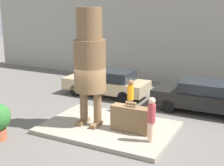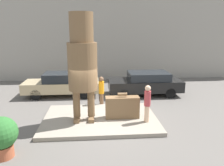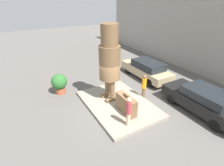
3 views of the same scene
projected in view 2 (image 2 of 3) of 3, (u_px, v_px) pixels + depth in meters
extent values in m
plane|color=#605B56|center=(100.00, 121.00, 10.03)|extent=(60.00, 60.00, 0.00)
cube|color=gray|center=(100.00, 119.00, 10.01)|extent=(5.12, 3.54, 0.17)
cube|color=gray|center=(97.00, 39.00, 17.56)|extent=(28.00, 0.60, 6.54)
cube|color=brown|center=(77.00, 119.00, 9.62)|extent=(0.24, 0.71, 0.16)
cube|color=brown|center=(91.00, 118.00, 9.67)|extent=(0.24, 0.71, 0.16)
cylinder|color=brown|center=(77.00, 103.00, 9.55)|extent=(0.31, 0.31, 1.24)
cylinder|color=brown|center=(91.00, 103.00, 9.60)|extent=(0.31, 0.31, 1.24)
cylinder|color=brown|center=(83.00, 66.00, 9.18)|extent=(1.24, 1.24, 2.00)
cylinder|color=brown|center=(81.00, 27.00, 8.79)|extent=(0.98, 0.98, 1.20)
cube|color=brown|center=(122.00, 107.00, 9.85)|extent=(1.51, 0.46, 0.98)
cylinder|color=brown|center=(122.00, 94.00, 9.70)|extent=(0.42, 0.14, 0.14)
cylinder|color=beige|center=(147.00, 114.00, 9.43)|extent=(0.21, 0.21, 0.74)
cylinder|color=#B23D42|center=(147.00, 98.00, 9.26)|extent=(0.28, 0.28, 0.65)
sphere|color=beige|center=(148.00, 88.00, 9.15)|extent=(0.25, 0.25, 0.25)
cube|color=tan|center=(62.00, 86.00, 13.61)|extent=(4.60, 1.72, 0.62)
cube|color=#1E2328|center=(65.00, 77.00, 13.49)|extent=(2.53, 1.55, 0.52)
cylinder|color=black|center=(36.00, 95.00, 12.84)|extent=(0.63, 0.18, 0.63)
cylinder|color=black|center=(42.00, 88.00, 14.32)|extent=(0.63, 0.18, 0.63)
cylinder|color=black|center=(84.00, 94.00, 13.06)|extent=(0.63, 0.18, 0.63)
cylinder|color=black|center=(85.00, 87.00, 14.54)|extent=(0.63, 0.18, 0.63)
cube|color=black|center=(144.00, 85.00, 13.82)|extent=(4.53, 1.89, 0.66)
cube|color=#1E2328|center=(148.00, 76.00, 13.69)|extent=(2.49, 1.70, 0.48)
cylinder|color=black|center=(124.00, 94.00, 12.96)|extent=(0.63, 0.18, 0.63)
cylinder|color=black|center=(121.00, 87.00, 14.61)|extent=(0.63, 0.18, 0.63)
cylinder|color=black|center=(170.00, 93.00, 13.18)|extent=(0.63, 0.18, 0.63)
cylinder|color=black|center=(162.00, 86.00, 14.83)|extent=(0.63, 0.18, 0.63)
cylinder|color=#AD5638|center=(3.00, 151.00, 7.15)|extent=(0.65, 0.65, 0.42)
sphere|color=#2D6B2D|center=(1.00, 133.00, 6.99)|extent=(1.05, 1.05, 1.05)
cylinder|color=brown|center=(102.00, 100.00, 11.75)|extent=(0.22, 0.22, 0.75)
cylinder|color=orange|center=(101.00, 87.00, 11.58)|extent=(0.28, 0.28, 0.66)
sphere|color=brown|center=(101.00, 79.00, 11.46)|extent=(0.25, 0.25, 0.25)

